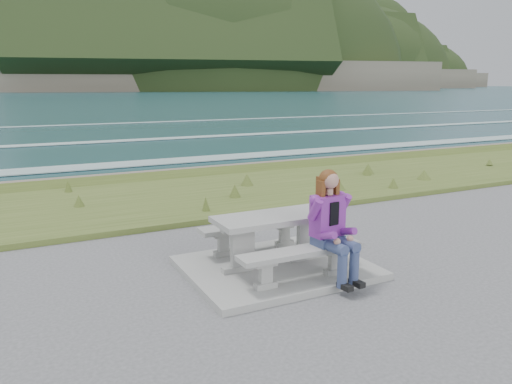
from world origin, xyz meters
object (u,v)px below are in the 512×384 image
picnic_table (276,226)px  seated_woman (335,240)px  bench_landward (302,256)px  bench_seaward (255,229)px

picnic_table → seated_woman: (0.43, -0.84, -0.04)m
picnic_table → seated_woman: bearing=-63.1°
bench_landward → bench_seaward: bearing=90.0°
picnic_table → bench_seaward: size_ratio=1.00×
picnic_table → bench_landward: bearing=-90.0°
bench_seaward → seated_woman: bearing=-74.5°
picnic_table → seated_woman: size_ratio=1.21×
seated_woman → bench_seaward: bearing=99.4°
bench_landward → bench_seaward: 1.40m
bench_landward → picnic_table: bearing=90.0°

